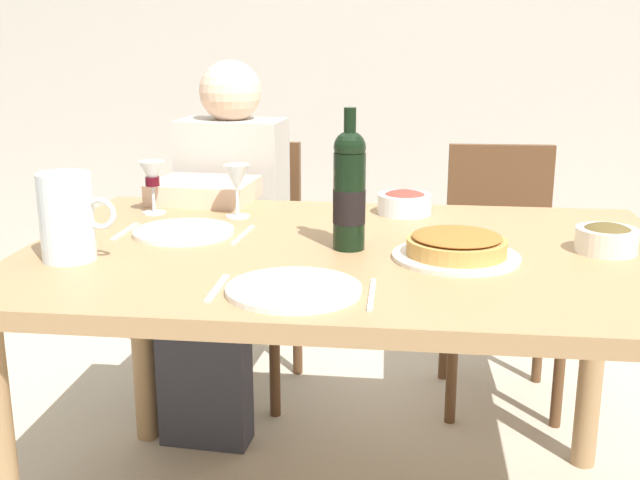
% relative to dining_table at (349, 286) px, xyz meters
% --- Properties ---
extents(back_wall, '(8.00, 0.10, 2.80)m').
position_rel_dining_table_xyz_m(back_wall, '(0.00, 2.32, 0.73)').
color(back_wall, '#B2ADA3').
rests_on(back_wall, ground).
extents(dining_table, '(1.50, 1.00, 0.76)m').
position_rel_dining_table_xyz_m(dining_table, '(0.00, 0.00, 0.00)').
color(dining_table, '#9E7A51').
rests_on(dining_table, ground).
extents(wine_bottle, '(0.07, 0.07, 0.32)m').
position_rel_dining_table_xyz_m(wine_bottle, '(-0.00, -0.01, 0.23)').
color(wine_bottle, black).
rests_on(wine_bottle, dining_table).
extents(water_pitcher, '(0.17, 0.12, 0.19)m').
position_rel_dining_table_xyz_m(water_pitcher, '(-0.60, -0.17, 0.18)').
color(water_pitcher, silver).
rests_on(water_pitcher, dining_table).
extents(baked_tart, '(0.28, 0.28, 0.06)m').
position_rel_dining_table_xyz_m(baked_tart, '(0.24, -0.06, 0.12)').
color(baked_tart, silver).
rests_on(baked_tart, dining_table).
extents(salad_bowl, '(0.15, 0.15, 0.07)m').
position_rel_dining_table_xyz_m(salad_bowl, '(0.12, 0.37, 0.13)').
color(salad_bowl, silver).
rests_on(salad_bowl, dining_table).
extents(olive_bowl, '(0.14, 0.14, 0.07)m').
position_rel_dining_table_xyz_m(olive_bowl, '(0.58, 0.04, 0.13)').
color(olive_bowl, silver).
rests_on(olive_bowl, dining_table).
extents(wine_glass_left_diner, '(0.07, 0.07, 0.14)m').
position_rel_dining_table_xyz_m(wine_glass_left_diner, '(-0.33, 0.28, 0.19)').
color(wine_glass_left_diner, silver).
rests_on(wine_glass_left_diner, dining_table).
extents(wine_glass_right_diner, '(0.07, 0.07, 0.15)m').
position_rel_dining_table_xyz_m(wine_glass_right_diner, '(-0.56, 0.29, 0.20)').
color(wine_glass_right_diner, silver).
rests_on(wine_glass_right_diner, dining_table).
extents(dinner_plate_left_setting, '(0.26, 0.26, 0.01)m').
position_rel_dining_table_xyz_m(dinner_plate_left_setting, '(-0.08, -0.33, 0.10)').
color(dinner_plate_left_setting, white).
rests_on(dinner_plate_left_setting, dining_table).
extents(dinner_plate_right_setting, '(0.25, 0.25, 0.01)m').
position_rel_dining_table_xyz_m(dinner_plate_right_setting, '(-0.42, 0.08, 0.10)').
color(dinner_plate_right_setting, white).
rests_on(dinner_plate_right_setting, dining_table).
extents(fork_left_setting, '(0.02, 0.16, 0.00)m').
position_rel_dining_table_xyz_m(fork_left_setting, '(-0.23, -0.33, 0.09)').
color(fork_left_setting, silver).
rests_on(fork_left_setting, dining_table).
extents(knife_left_setting, '(0.01, 0.18, 0.00)m').
position_rel_dining_table_xyz_m(knife_left_setting, '(0.07, -0.33, 0.09)').
color(knife_left_setting, silver).
rests_on(knife_left_setting, dining_table).
extents(knife_right_setting, '(0.02, 0.18, 0.00)m').
position_rel_dining_table_xyz_m(knife_right_setting, '(-0.27, 0.08, 0.09)').
color(knife_right_setting, silver).
rests_on(knife_right_setting, dining_table).
extents(spoon_right_setting, '(0.02, 0.16, 0.00)m').
position_rel_dining_table_xyz_m(spoon_right_setting, '(-0.57, 0.08, 0.09)').
color(spoon_right_setting, silver).
rests_on(spoon_right_setting, dining_table).
extents(chair_left, '(0.43, 0.43, 0.87)m').
position_rel_dining_table_xyz_m(chair_left, '(-0.44, 0.87, -0.17)').
color(chair_left, brown).
rests_on(chair_left, ground).
extents(diner_left, '(0.36, 0.52, 1.16)m').
position_rel_dining_table_xyz_m(diner_left, '(-0.46, 0.64, -0.05)').
color(diner_left, '#B7B2A8').
rests_on(diner_left, ground).
extents(chair_right, '(0.41, 0.41, 0.87)m').
position_rel_dining_table_xyz_m(chair_right, '(0.45, 0.89, -0.17)').
color(chair_right, brown).
rests_on(chair_right, ground).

